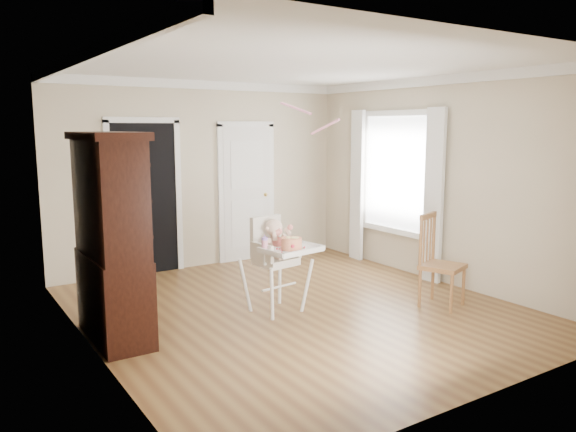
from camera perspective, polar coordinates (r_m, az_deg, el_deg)
floor at (r=6.45m, az=1.09°, el=-9.46°), size 5.00×5.00×0.00m
ceiling at (r=6.15m, az=1.17°, el=15.13°), size 5.00×5.00×0.00m
wall_back at (r=8.34m, az=-8.56°, el=4.15°), size 4.50×0.00×4.50m
wall_left at (r=5.25m, az=-19.67°, el=0.88°), size 0.00×5.00×5.00m
wall_right at (r=7.64m, az=15.27°, el=3.49°), size 0.00×5.00×5.00m
crown_molding at (r=6.15m, az=1.17°, el=14.57°), size 4.50×5.00×0.12m
doorway at (r=8.02m, az=-14.34°, el=2.04°), size 1.06×0.05×2.22m
closet_door at (r=8.66m, az=-4.22°, el=2.24°), size 0.96×0.09×2.13m
window_right at (r=8.15m, az=10.73°, el=3.53°), size 0.13×1.84×2.30m
high_chair at (r=6.20m, az=-1.20°, el=-3.76°), size 0.72×0.85×1.09m
baby at (r=6.19m, az=-1.35°, el=-2.42°), size 0.33×0.24×0.45m
cake at (r=5.96m, az=0.38°, el=-2.83°), size 0.28×0.28×0.13m
sippy_cup at (r=5.97m, az=-2.38°, el=-2.76°), size 0.07×0.07×0.17m
china_cabinet at (r=5.61m, az=-17.46°, el=-2.12°), size 0.53×1.19×2.00m
dining_chair at (r=6.68m, az=15.17°, el=-4.68°), size 0.56×0.56×1.07m
streamer at (r=6.19m, az=0.79°, el=10.90°), size 0.10×0.49×0.15m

